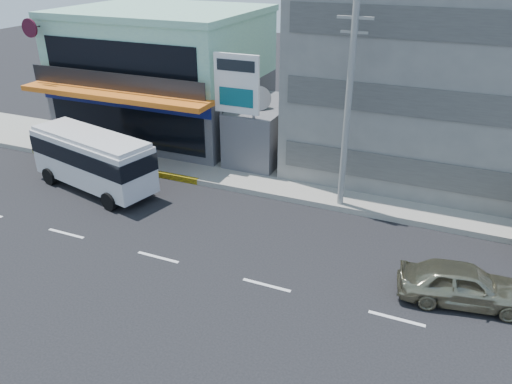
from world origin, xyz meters
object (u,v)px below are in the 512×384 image
sedan (463,284)px  motorcycle_rider (78,173)px  satellite_dish (258,107)px  concrete_building (457,47)px  minibus (92,157)px  billboard (237,91)px  shop_building (167,77)px  utility_pole_near (348,110)px

sedan → motorcycle_rider: bearing=73.3°
satellite_dish → concrete_building: bearing=21.8°
motorcycle_rider → minibus: bearing=3.1°
satellite_dish → billboard: billboard is taller
shop_building → satellite_dish: (8.00, -2.95, -0.42)m
sedan → motorcycle_rider: 20.06m
minibus → motorcycle_rider: (-1.10, -0.06, -1.10)m
shop_building → sedan: (20.00, -12.01, -3.21)m
billboard → motorcycle_rider: (-7.41, -4.83, -4.15)m
concrete_building → sedan: bearing=-81.3°
satellite_dish → motorcycle_rider: 10.69m
utility_pole_near → shop_building: bearing=154.9°
shop_building → motorcycle_rider: shop_building is taller
billboard → utility_pole_near: size_ratio=0.69×
minibus → sedan: minibus is taller
concrete_building → motorcycle_rider: bearing=-149.3°
utility_pole_near → motorcycle_rider: utility_pole_near is taller
sedan → concrete_building: bearing=-1.0°
shop_building → satellite_dish: bearing=-20.2°
billboard → sedan: billboard is taller
shop_building → concrete_building: bearing=3.4°
concrete_building → sedan: 14.61m
concrete_building → motorcycle_rider: concrete_building is taller
billboard → utility_pole_near: bearing=-15.5°
concrete_building → utility_pole_near: (-4.00, -7.60, -1.85)m
concrete_building → utility_pole_near: bearing=-117.8°
sedan → utility_pole_near: bearing=38.0°
billboard → minibus: bearing=-142.9°
minibus → sedan: (18.80, -2.50, -1.09)m
concrete_building → motorcycle_rider: 21.74m
billboard → satellite_dish: bearing=74.5°
shop_building → sedan: 23.55m
utility_pole_near → motorcycle_rider: (-13.91, -3.03, -4.37)m
shop_building → concrete_building: size_ratio=0.77×
concrete_building → billboard: size_ratio=2.32×
satellite_dish → utility_pole_near: size_ratio=0.15×
satellite_dish → billboard: (-0.50, -1.80, 1.35)m
satellite_dish → motorcycle_rider: satellite_dish is taller
shop_building → utility_pole_near: utility_pole_near is taller
concrete_building → utility_pole_near: size_ratio=1.60×
shop_building → minibus: 9.82m
satellite_dish → utility_pole_near: 7.17m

